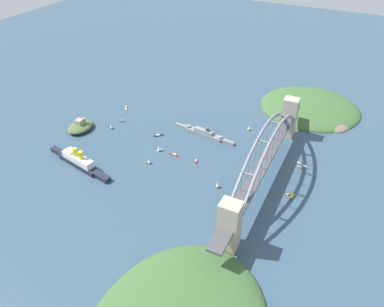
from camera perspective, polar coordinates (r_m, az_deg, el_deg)
name	(u,v)px	position (r m, az deg, el deg)	size (l,w,h in m)	color
ground_plane	(262,180)	(374.72, 10.94, -4.17)	(1400.00, 1400.00, 0.00)	#334C60
harbor_arch_bridge	(265,160)	(358.49, 11.42, -0.94)	(249.25, 16.65, 61.48)	#ADA38E
headland_east_shore	(311,109)	(515.45, 18.18, 6.68)	(124.98, 130.99, 22.57)	#3D6033
ocean_liner	(79,161)	(401.75, -17.40, -1.14)	(24.12, 91.75, 21.14)	#1E2333
naval_cruiser	(204,133)	(433.47, 1.95, 3.24)	(13.49, 81.09, 17.69)	gray
fort_island_mid_harbor	(80,126)	(463.77, -17.14, 4.11)	(35.17, 26.37, 14.78)	#4C6038
seaplane_taxiing_near_bridge	(291,195)	(361.35, 15.26, -6.29)	(10.37, 8.26, 5.01)	#B7B7B2
seaplane_second_in_formation	(301,165)	(400.60, 16.80, -1.81)	(8.29, 11.52, 4.95)	#B7B7B2
small_boat_0	(159,148)	(407.76, -5.18, 0.87)	(7.39, 5.74, 8.43)	silver
small_boat_1	(218,184)	(358.50, 4.07, -4.85)	(6.23, 5.09, 8.07)	brown
small_boat_2	(174,155)	(401.54, -2.83, -0.20)	(2.75, 12.64, 2.23)	#B2231E
small_boat_3	(196,161)	(392.02, 0.62, -1.18)	(7.61, 5.44, 2.17)	#B2231E
small_boat_4	(111,126)	(456.98, -12.60, 4.22)	(4.71, 7.32, 7.11)	black
small_boat_5	(149,161)	(390.47, -6.77, -1.18)	(4.55, 5.76, 7.12)	#2D6B3D
small_boat_6	(122,121)	(469.74, -10.90, 5.04)	(3.54, 7.36, 2.29)	#2D6B3D
small_boat_7	(158,135)	(435.42, -5.30, 2.87)	(10.02, 10.15, 1.90)	black
small_boat_8	(249,128)	(448.59, 8.98, 4.01)	(5.90, 5.17, 6.65)	gold
small_boat_9	(126,108)	(499.28, -10.33, 7.09)	(10.31, 7.25, 2.26)	silver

